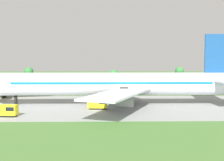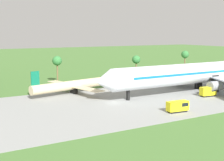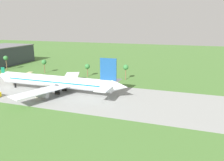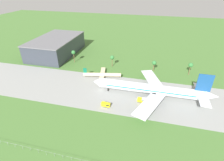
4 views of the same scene
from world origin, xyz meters
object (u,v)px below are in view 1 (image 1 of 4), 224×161
(regional_aircraft, at_px, (4,90))
(fuel_truck, at_px, (6,110))
(baggage_tug, at_px, (98,103))
(jet_airliner, at_px, (118,84))

(regional_aircraft, height_order, fuel_truck, regional_aircraft)
(regional_aircraft, distance_m, baggage_tug, 41.08)
(regional_aircraft, relative_size, baggage_tug, 5.74)
(jet_airliner, xyz_separation_m, fuel_truck, (-25.99, -17.01, -4.54))
(jet_airliner, relative_size, fuel_truck, 14.14)
(regional_aircraft, height_order, baggage_tug, regional_aircraft)
(jet_airliner, bearing_deg, regional_aircraft, 156.65)
(fuel_truck, bearing_deg, jet_airliner, 33.21)
(jet_airliner, relative_size, regional_aircraft, 2.70)
(jet_airliner, relative_size, baggage_tug, 15.50)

